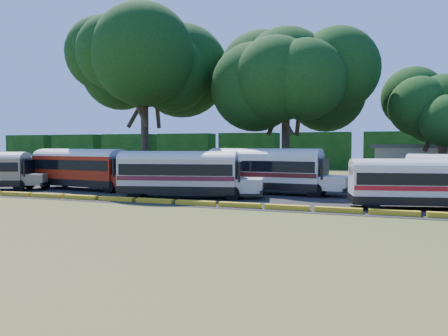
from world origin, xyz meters
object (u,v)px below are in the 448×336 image
(tree_west, at_px, (144,61))
(bus_white_red, at_px, (419,181))
(bus_red, at_px, (83,166))
(bus_cream_west, at_px, (182,171))

(tree_west, bearing_deg, bus_white_red, -24.52)
(bus_red, distance_m, tree_west, 14.13)
(bus_cream_west, bearing_deg, bus_red, 154.06)
(bus_red, height_order, tree_west, tree_west)
(bus_white_red, bearing_deg, bus_cream_west, 167.06)
(bus_cream_west, xyz_separation_m, tree_west, (-9.85, 11.60, 10.80))
(bus_white_red, bearing_deg, bus_red, 162.12)
(tree_west, bearing_deg, bus_red, -95.21)
(bus_red, xyz_separation_m, bus_cream_west, (10.68, -2.42, -0.09))
(bus_red, height_order, bus_cream_west, bus_red)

